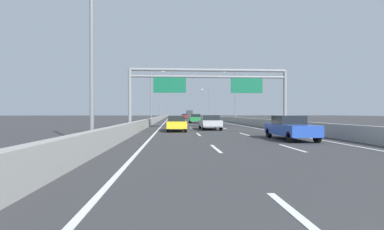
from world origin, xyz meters
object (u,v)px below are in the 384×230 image
object	(u,v)px
blue_car	(290,128)
yellow_car	(176,123)
streetlamp_left_far	(161,101)
sign_gantry	(209,83)
streetlamp_left_near	(97,36)
box_truck	(189,113)
green_car	(195,118)
red_car	(184,116)
streetlamp_right_mid	(234,93)
streetlamp_left_mid	(152,93)
streetlamp_right_far	(209,101)
silver_car	(210,122)

from	to	relation	value
blue_car	yellow_car	world-z (taller)	blue_car
streetlamp_left_far	yellow_car	world-z (taller)	streetlamp_left_far
sign_gantry	streetlamp_left_far	xyz separation A→B (m)	(-7.46, 60.22, 0.57)
streetlamp_left_near	streetlamp_left_far	xyz separation A→B (m)	(0.00, 76.19, 0.00)
box_truck	yellow_car	bearing A→B (deg)	-93.94
sign_gantry	green_car	size ratio (longest dim) A/B	3.78
red_car	yellow_car	xyz separation A→B (m)	(-3.30, -66.33, -0.04)
streetlamp_right_mid	box_truck	xyz separation A→B (m)	(-3.67, 79.32, -3.75)
red_car	streetlamp_right_mid	bearing A→B (deg)	-79.36
streetlamp_left_mid	blue_car	world-z (taller)	streetlamp_left_mid
streetlamp_right_mid	box_truck	distance (m)	79.50
streetlamp_left_mid	streetlamp_right_mid	xyz separation A→B (m)	(14.93, 0.00, 0.00)
streetlamp_right_mid	red_car	xyz separation A→B (m)	(-7.62, 40.53, -4.64)
red_car	streetlamp_right_far	bearing A→B (deg)	-17.75
streetlamp_left_far	box_truck	distance (m)	42.90
silver_car	red_car	bearing A→B (deg)	90.09
blue_car	streetlamp_right_mid	bearing A→B (deg)	83.45
box_truck	streetlamp_right_far	bearing A→B (deg)	-84.91
streetlamp_right_far	silver_car	world-z (taller)	streetlamp_right_far
sign_gantry	blue_car	bearing A→B (deg)	-75.04
streetlamp_left_near	streetlamp_right_far	size ratio (longest dim) A/B	1.00
streetlamp_right_mid	streetlamp_left_far	bearing A→B (deg)	111.40
streetlamp_left_near	blue_car	bearing A→B (deg)	15.68
streetlamp_left_mid	green_car	xyz separation A→B (m)	(7.41, -3.53, -4.62)
red_car	blue_car	size ratio (longest dim) A/B	0.97
streetlamp_right_far	green_car	xyz separation A→B (m)	(-7.52, -41.62, -4.62)
yellow_car	box_truck	bearing A→B (deg)	86.06
streetlamp_left_far	streetlamp_right_far	bearing A→B (deg)	0.00
sign_gantry	streetlamp_right_far	size ratio (longest dim) A/B	1.77
green_car	sign_gantry	bearing A→B (deg)	-89.85
sign_gantry	green_car	xyz separation A→B (m)	(-0.05, 18.60, -4.05)
blue_car	silver_car	world-z (taller)	blue_car
streetlamp_right_far	streetlamp_left_far	bearing A→B (deg)	180.00
sign_gantry	green_car	distance (m)	19.03
streetlamp_left_mid	streetlamp_right_far	bearing A→B (deg)	68.60
streetlamp_right_mid	yellow_car	bearing A→B (deg)	-112.94
streetlamp_right_mid	silver_car	bearing A→B (deg)	-107.79
green_car	red_car	bearing A→B (deg)	90.13
streetlamp_left_far	red_car	bearing A→B (deg)	18.43
streetlamp_right_mid	box_truck	size ratio (longest dim) A/B	1.21
streetlamp_right_far	yellow_car	bearing A→B (deg)	-99.70
green_car	silver_car	world-z (taller)	green_car
silver_car	streetlamp_left_far	bearing A→B (deg)	96.87
silver_car	box_truck	world-z (taller)	box_truck
streetlamp_right_far	red_car	world-z (taller)	streetlamp_right_far
streetlamp_right_mid	blue_car	world-z (taller)	streetlamp_right_mid
box_truck	silver_car	bearing A→B (deg)	-92.14
sign_gantry	streetlamp_left_mid	distance (m)	23.36
red_car	box_truck	distance (m)	39.00
streetlamp_right_mid	green_car	xyz separation A→B (m)	(-7.52, -3.53, -4.62)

